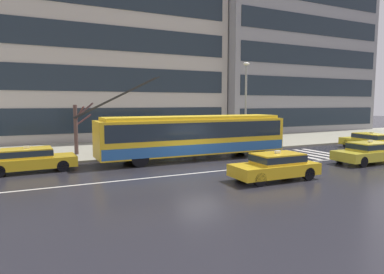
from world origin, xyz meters
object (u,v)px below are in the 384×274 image
object	(u,v)px
taxi_cross_traffic	(370,140)
pedestrian_at_shelter	(234,128)
taxi_oncoming_near	(276,165)
taxi_oncoming_far	(369,152)
trolleybus	(195,135)
taxi_queued_behind_bus	(29,159)
bus_shelter	(155,127)
pedestrian_walking_past	(152,130)
pedestrian_approaching_curb	(210,128)
street_lamp	(246,97)
pedestrian_waiting_by_pole	(194,129)
street_tree_bare	(77,127)

from	to	relation	value
taxi_cross_traffic	pedestrian_at_shelter	distance (m)	10.85
taxi_oncoming_near	taxi_oncoming_far	size ratio (longest dim) A/B	0.98
trolleybus	taxi_cross_traffic	world-z (taller)	trolleybus
taxi_cross_traffic	taxi_queued_behind_bus	world-z (taller)	same
taxi_queued_behind_bus	bus_shelter	bearing A→B (deg)	21.26
pedestrian_walking_past	trolleybus	bearing A→B (deg)	-72.10
pedestrian_at_shelter	pedestrian_approaching_curb	bearing A→B (deg)	128.71
taxi_cross_traffic	bus_shelter	size ratio (longest dim) A/B	1.18
pedestrian_at_shelter	street_lamp	xyz separation A→B (m)	(1.29, 0.37, 2.35)
taxi_cross_traffic	street_lamp	world-z (taller)	street_lamp
trolleybus	bus_shelter	xyz separation A→B (m)	(-1.59, 3.24, 0.41)
trolleybus	taxi_cross_traffic	bearing A→B (deg)	-7.27
street_lamp	pedestrian_walking_past	bearing A→B (deg)	165.14
pedestrian_approaching_curb	taxi_oncoming_near	bearing A→B (deg)	-101.84
taxi_cross_traffic	taxi_oncoming_far	world-z (taller)	same
taxi_oncoming_far	pedestrian_at_shelter	distance (m)	9.25
taxi_oncoming_far	pedestrian_walking_past	xyz separation A→B (m)	(-10.35, 10.25, 0.95)
taxi_cross_traffic	pedestrian_waiting_by_pole	world-z (taller)	pedestrian_waiting_by_pole
taxi_oncoming_near	pedestrian_walking_past	xyz separation A→B (m)	(-2.34, 11.36, 0.96)
street_tree_bare	pedestrian_approaching_curb	bearing A→B (deg)	-4.22
taxi_queued_behind_bus	street_tree_bare	size ratio (longest dim) A/B	1.29
bus_shelter	pedestrian_walking_past	distance (m)	1.22
taxi_cross_traffic	pedestrian_walking_past	world-z (taller)	pedestrian_walking_past
taxi_cross_traffic	pedestrian_approaching_curb	size ratio (longest dim) A/B	2.30
street_tree_bare	pedestrian_at_shelter	bearing A→B (deg)	-11.58
taxi_oncoming_far	taxi_cross_traffic	bearing A→B (deg)	36.02
taxi_queued_behind_bus	bus_shelter	size ratio (longest dim) A/B	1.17
taxi_oncoming_far	pedestrian_waiting_by_pole	xyz separation A→B (m)	(-7.70, 8.52, 1.02)
pedestrian_approaching_curb	street_tree_bare	distance (m)	9.91
taxi_oncoming_near	pedestrian_approaching_curb	world-z (taller)	pedestrian_approaching_curb
street_tree_bare	taxi_cross_traffic	bearing A→B (deg)	-16.52
pedestrian_at_shelter	taxi_queued_behind_bus	bearing A→B (deg)	-171.64
taxi_oncoming_far	bus_shelter	xyz separation A→B (m)	(-10.51, 9.08, 1.26)
pedestrian_approaching_curb	street_lamp	size ratio (longest dim) A/B	0.30
pedestrian_approaching_curb	street_tree_bare	xyz separation A→B (m)	(-9.88, 0.73, 0.33)
pedestrian_at_shelter	bus_shelter	bearing A→B (deg)	169.75
taxi_cross_traffic	taxi_oncoming_far	distance (m)	6.80
taxi_queued_behind_bus	bus_shelter	world-z (taller)	bus_shelter
pedestrian_waiting_by_pole	street_tree_bare	bearing A→B (deg)	167.61
street_tree_bare	pedestrian_waiting_by_pole	bearing A→B (deg)	-12.39
trolleybus	taxi_oncoming_near	size ratio (longest dim) A/B	3.20
taxi_cross_traffic	taxi_queued_behind_bus	xyz separation A→B (m)	(-24.10, 1.93, 0.00)
taxi_oncoming_far	pedestrian_waiting_by_pole	bearing A→B (deg)	132.08
taxi_queued_behind_bus	street_tree_bare	bearing A→B (deg)	55.91
taxi_queued_behind_bus	pedestrian_approaching_curb	size ratio (longest dim) A/B	2.29
taxi_oncoming_near	street_tree_bare	xyz separation A→B (m)	(-7.65, 11.38, 1.33)
pedestrian_at_shelter	pedestrian_waiting_by_pole	distance (m)	3.20
pedestrian_at_shelter	pedestrian_waiting_by_pole	world-z (taller)	pedestrian_waiting_by_pole
taxi_cross_traffic	street_tree_bare	xyz separation A→B (m)	(-21.16, 6.28, 1.33)
pedestrian_at_shelter	pedestrian_approaching_curb	xyz separation A→B (m)	(-1.24, 1.55, -0.02)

